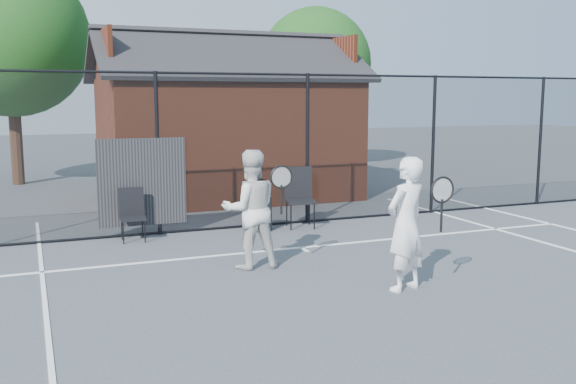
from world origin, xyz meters
name	(u,v)px	position (x,y,z in m)	size (l,w,h in m)	color
ground	(394,299)	(0.00, 0.00, 0.00)	(80.00, 80.00, 0.00)	#42464C
court_lines	(459,334)	(0.00, -1.32, 0.01)	(11.02, 18.00, 0.01)	white
fence	(246,154)	(-0.30, 5.00, 1.45)	(22.04, 3.00, 3.00)	black
clubhouse	(226,134)	(0.50, 9.00, 1.61)	(6.50, 4.36, 4.19)	maroon
tree_left	(10,38)	(-4.50, 13.50, 4.19)	(4.48, 4.48, 6.44)	#311E13
tree_right	(315,64)	(5.50, 14.50, 3.71)	(3.97, 3.97, 5.70)	#311E13
player_front	(406,224)	(0.34, 0.29, 0.89)	(0.85, 0.68, 1.78)	white
player_back	(250,209)	(-1.19, 2.13, 0.89)	(0.98, 0.74, 1.77)	silver
chair_left	(133,216)	(-2.55, 4.60, 0.46)	(0.44, 0.46, 0.92)	black
chair_right	(300,198)	(0.68, 4.60, 0.57)	(0.55, 0.57, 1.15)	black
waste_bin	(260,213)	(-0.16, 4.60, 0.33)	(0.46, 0.46, 0.67)	black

